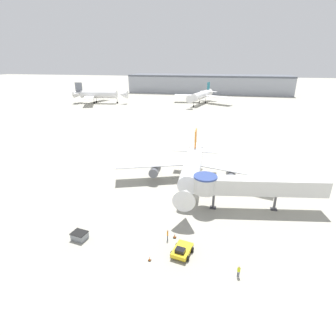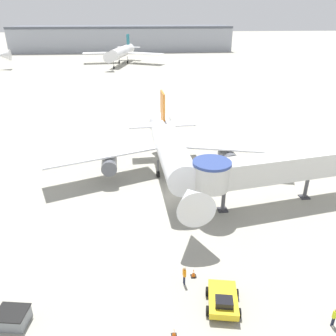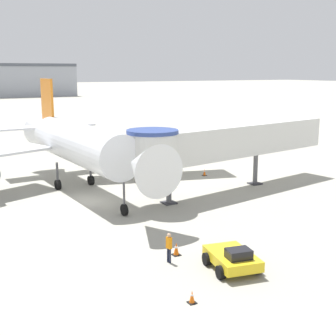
# 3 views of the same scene
# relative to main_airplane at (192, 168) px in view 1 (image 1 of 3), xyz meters

# --- Properties ---
(ground_plane) EXTENTS (800.00, 800.00, 0.00)m
(ground_plane) POSITION_rel_main_airplane_xyz_m (-0.65, -3.88, -4.21)
(ground_plane) COLOR #9E9B8E
(main_airplane) EXTENTS (33.71, 25.84, 9.98)m
(main_airplane) POSITION_rel_main_airplane_xyz_m (0.00, 0.00, 0.00)
(main_airplane) COLOR silver
(main_airplane) RESTS_ON ground_plane
(jet_bridge) EXTENTS (22.62, 6.74, 6.26)m
(jet_bridge) POSITION_rel_main_airplane_xyz_m (11.06, -6.75, 0.36)
(jet_bridge) COLOR silver
(jet_bridge) RESTS_ON ground_plane
(pushback_tug_yellow) EXTENTS (2.98, 3.74, 1.45)m
(pushback_tug_yellow) POSITION_rel_main_airplane_xyz_m (1.54, -20.97, -3.54)
(pushback_tug_yellow) COLOR yellow
(pushback_tug_yellow) RESTS_ON ground_plane
(service_container_gray) EXTENTS (2.46, 2.10, 1.12)m
(service_container_gray) POSITION_rel_main_airplane_xyz_m (-13.78, -20.90, -3.65)
(service_container_gray) COLOR gray
(service_container_gray) RESTS_ON ground_plane
(traffic_cone_near_nose) EXTENTS (0.48, 0.48, 0.79)m
(traffic_cone_near_nose) POSITION_rel_main_airplane_xyz_m (-0.11, -17.65, -3.84)
(traffic_cone_near_nose) COLOR black
(traffic_cone_near_nose) RESTS_ON ground_plane
(traffic_cone_apron_front) EXTENTS (0.39, 0.39, 0.65)m
(traffic_cone_apron_front) POSITION_rel_main_airplane_xyz_m (-2.43, -23.08, -3.91)
(traffic_cone_apron_front) COLOR black
(traffic_cone_apron_front) RESTS_ON ground_plane
(traffic_cone_starboard_wing) EXTENTS (0.44, 0.44, 0.72)m
(traffic_cone_starboard_wing) POSITION_rel_main_airplane_xyz_m (13.36, -0.49, -3.87)
(traffic_cone_starboard_wing) COLOR black
(traffic_cone_starboard_wing) RESTS_ON ground_plane
(ground_crew_marshaller) EXTENTS (0.35, 0.26, 1.64)m
(ground_crew_marshaller) POSITION_rel_main_airplane_xyz_m (8.92, -23.43, -3.27)
(ground_crew_marshaller) COLOR #1E2338
(ground_crew_marshaller) RESTS_ON ground_plane
(ground_crew_wing_walker) EXTENTS (0.26, 0.37, 1.76)m
(ground_crew_wing_walker) POSITION_rel_main_airplane_xyz_m (-1.02, -18.39, -3.20)
(ground_crew_wing_walker) COLOR #1E2338
(ground_crew_wing_walker) RESTS_ON ground_plane
(background_jet_teal_tail) EXTENTS (36.09, 37.18, 11.61)m
(background_jet_teal_tail) POSITION_rel_main_airplane_xyz_m (-9.16, 112.94, 0.85)
(background_jet_teal_tail) COLOR white
(background_jet_teal_tail) RESTS_ON ground_plane
(background_jet_gray_tail) EXTENTS (33.79, 33.20, 12.08)m
(background_jet_gray_tail) POSITION_rel_main_airplane_xyz_m (-70.80, 101.66, 1.05)
(background_jet_gray_tail) COLOR white
(background_jet_gray_tail) RESTS_ON ground_plane
(terminal_building) EXTENTS (124.43, 27.69, 13.77)m
(terminal_building) POSITION_rel_main_airplane_xyz_m (-9.42, 171.12, 2.68)
(terminal_building) COLOR #999EA8
(terminal_building) RESTS_ON ground_plane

